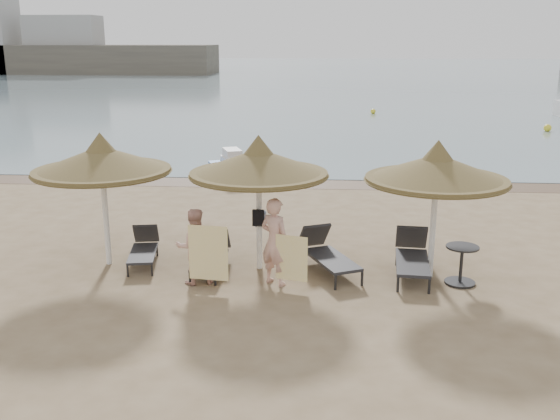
% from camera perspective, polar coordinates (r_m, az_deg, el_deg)
% --- Properties ---
extents(ground, '(160.00, 160.00, 0.00)m').
position_cam_1_polar(ground, '(12.78, -0.87, -7.03)').
color(ground, '#90795B').
rests_on(ground, ground).
extents(sea, '(200.00, 140.00, 0.03)m').
position_cam_1_polar(sea, '(91.90, 3.60, 12.35)').
color(sea, slate).
rests_on(sea, ground).
extents(wet_sand_strip, '(200.00, 1.60, 0.01)m').
position_cam_1_polar(wet_sand_strip, '(21.74, 1.30, 2.45)').
color(wet_sand_strip, brown).
rests_on(wet_sand_strip, ground).
extents(far_shore, '(150.00, 54.80, 12.00)m').
position_cam_1_polar(far_shore, '(93.35, -12.46, 13.85)').
color(far_shore, '#5F5749').
rests_on(far_shore, ground).
extents(palapa_left, '(2.99, 2.99, 2.96)m').
position_cam_1_polar(palapa_left, '(13.94, -16.01, 4.39)').
color(palapa_left, white).
rests_on(palapa_left, ground).
extents(palapa_center, '(2.98, 2.98, 2.95)m').
position_cam_1_polar(palapa_center, '(13.13, -1.97, 4.30)').
color(palapa_center, white).
rests_on(palapa_center, ground).
extents(palapa_right, '(2.94, 2.94, 2.92)m').
position_cam_1_polar(palapa_right, '(13.06, 14.15, 3.67)').
color(palapa_right, white).
rests_on(palapa_right, ground).
extents(lounger_far_left, '(0.84, 1.75, 0.75)m').
position_cam_1_polar(lounger_far_left, '(14.37, -12.34, -3.38)').
color(lounger_far_left, black).
rests_on(lounger_far_left, ground).
extents(lounger_near_left, '(0.62, 1.76, 0.78)m').
position_cam_1_polar(lounger_near_left, '(13.69, -6.28, -4.00)').
color(lounger_near_left, black).
rests_on(lounger_near_left, ground).
extents(lounger_near_right, '(1.45, 2.09, 0.90)m').
position_cam_1_polar(lounger_near_right, '(13.56, 4.25, -3.90)').
color(lounger_near_right, black).
rests_on(lounger_near_right, ground).
extents(lounger_far_right, '(0.86, 2.09, 0.91)m').
position_cam_1_polar(lounger_far_right, '(13.65, 11.99, -4.06)').
color(lounger_far_right, black).
rests_on(lounger_far_right, ground).
extents(side_table, '(0.67, 0.67, 0.81)m').
position_cam_1_polar(side_table, '(13.33, 16.22, -4.94)').
color(side_table, black).
rests_on(side_table, ground).
extents(person_left, '(0.97, 0.78, 1.84)m').
position_cam_1_polar(person_left, '(12.78, -7.86, -2.78)').
color(person_left, '#D7A08E').
rests_on(person_left, ground).
extents(person_right, '(1.16, 1.06, 2.12)m').
position_cam_1_polar(person_right, '(12.58, -0.47, -2.27)').
color(person_right, '#D7A08E').
rests_on(person_right, ground).
extents(towel_left, '(0.81, 0.12, 1.13)m').
position_cam_1_polar(towel_left, '(12.43, -6.59, -3.93)').
color(towel_left, yellow).
rests_on(towel_left, ground).
extents(towel_right, '(0.65, 0.21, 0.94)m').
position_cam_1_polar(towel_right, '(12.45, 1.05, -4.43)').
color(towel_right, yellow).
rests_on(towel_right, ground).
extents(bag_patterned, '(0.27, 0.18, 0.33)m').
position_cam_1_polar(bag_patterned, '(13.60, -1.84, -0.79)').
color(bag_patterned, silver).
rests_on(bag_patterned, ground).
extents(bag_dark, '(0.25, 0.10, 0.35)m').
position_cam_1_polar(bag_dark, '(13.25, -1.99, -0.73)').
color(bag_dark, black).
rests_on(bag_dark, ground).
extents(pedal_boat, '(2.68, 2.13, 1.09)m').
position_cam_1_polar(pedal_boat, '(22.51, -3.39, 3.92)').
color(pedal_boat, blue).
rests_on(pedal_boat, ground).
extents(buoy_mid, '(0.34, 0.34, 0.34)m').
position_cam_1_polar(buoy_mid, '(42.66, 8.51, 8.91)').
color(buoy_mid, yellow).
rests_on(buoy_mid, ground).
extents(buoy_right, '(0.41, 0.41, 0.41)m').
position_cam_1_polar(buoy_right, '(36.93, 23.26, 6.90)').
color(buoy_right, yellow).
rests_on(buoy_right, ground).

